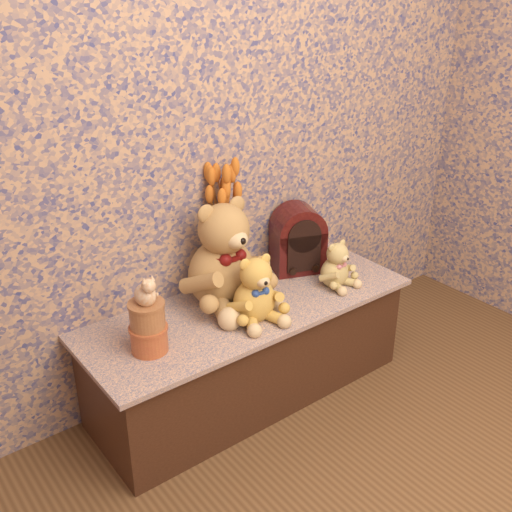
{
  "coord_description": "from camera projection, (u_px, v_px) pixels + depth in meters",
  "views": [
    {
      "loc": [
        -1.28,
        -0.47,
        1.68
      ],
      "look_at": [
        0.0,
        1.2,
        0.67
      ],
      "focal_mm": 42.77,
      "sensor_mm": 36.0,
      "label": 1
    }
  ],
  "objects": [
    {
      "name": "teddy_small",
      "position": [
        335.0,
        261.0,
        2.59
      ],
      "size": [
        0.19,
        0.22,
        0.22
      ],
      "primitive_type": null,
      "rotation": [
        0.0,
        0.0,
        0.09
      ],
      "color": "tan",
      "rests_on": "display_shelf"
    },
    {
      "name": "biscuit_tin_upper",
      "position": [
        147.0,
        316.0,
        2.12
      ],
      "size": [
        0.16,
        0.16,
        0.1
      ],
      "primitive_type": "cylinder",
      "rotation": [
        0.0,
        0.0,
        0.35
      ],
      "color": "tan",
      "rests_on": "biscuit_tin_lower"
    },
    {
      "name": "display_shelf",
      "position": [
        249.0,
        350.0,
        2.57
      ],
      "size": [
        1.4,
        0.52,
        0.43
      ],
      "primitive_type": "cube",
      "color": "#374472",
      "rests_on": "ground"
    },
    {
      "name": "ceramic_vase",
      "position": [
        227.0,
        267.0,
        2.58
      ],
      "size": [
        0.15,
        0.15,
        0.19
      ],
      "primitive_type": "cylinder",
      "rotation": [
        0.0,
        0.0,
        0.36
      ],
      "color": "tan",
      "rests_on": "display_shelf"
    },
    {
      "name": "teddy_medium",
      "position": [
        254.0,
        285.0,
        2.33
      ],
      "size": [
        0.26,
        0.3,
        0.29
      ],
      "primitive_type": null,
      "rotation": [
        0.0,
        0.0,
        -0.14
      ],
      "color": "#B59133",
      "rests_on": "display_shelf"
    },
    {
      "name": "teddy_large",
      "position": [
        221.0,
        248.0,
        2.42
      ],
      "size": [
        0.39,
        0.45,
        0.47
      ],
      "primitive_type": null,
      "rotation": [
        0.0,
        0.0,
        0.03
      ],
      "color": "olive",
      "rests_on": "display_shelf"
    },
    {
      "name": "biscuit_tin_lower",
      "position": [
        149.0,
        339.0,
        2.16
      ],
      "size": [
        0.16,
        0.16,
        0.1
      ],
      "primitive_type": "cylinder",
      "rotation": [
        0.0,
        0.0,
        0.26
      ],
      "color": "#CB7C3B",
      "rests_on": "display_shelf"
    },
    {
      "name": "cathedral_radio",
      "position": [
        298.0,
        238.0,
        2.7
      ],
      "size": [
        0.27,
        0.23,
        0.31
      ],
      "primitive_type": null,
      "rotation": [
        0.0,
        0.0,
        -0.37
      ],
      "color": "#370A0B",
      "rests_on": "display_shelf"
    },
    {
      "name": "cat_figurine",
      "position": [
        145.0,
        288.0,
        2.08
      ],
      "size": [
        0.09,
        0.1,
        0.12
      ],
      "primitive_type": null,
      "rotation": [
        0.0,
        0.0,
        0.04
      ],
      "color": "silver",
      "rests_on": "biscuit_tin_upper"
    },
    {
      "name": "dried_stalks",
      "position": [
        226.0,
        193.0,
        2.44
      ],
      "size": [
        0.29,
        0.29,
        0.47
      ],
      "primitive_type": null,
      "rotation": [
        0.0,
        0.0,
        -0.22
      ],
      "color": "#CD6820",
      "rests_on": "ceramic_vase"
    }
  ]
}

